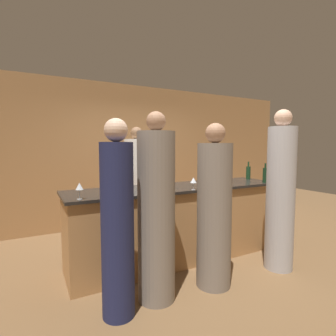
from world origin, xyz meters
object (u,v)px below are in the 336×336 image
object	(u,v)px
guest_2	(280,195)
ice_bucket	(221,176)
bartender	(137,191)
guest_1	(117,225)
wine_bottle_1	(265,175)
guest_3	(214,212)
wine_bottle_0	(248,172)
guest_0	(156,214)

from	to	relation	value
guest_2	ice_bucket	distance (m)	0.95
bartender	guest_2	world-z (taller)	guest_2
guest_1	wine_bottle_1	size ratio (longest dim) A/B	6.19
bartender	guest_3	distance (m)	1.61
guest_1	wine_bottle_0	distance (m)	2.73
bartender	guest_2	bearing A→B (deg)	128.48
wine_bottle_0	bartender	bearing A→B (deg)	159.10
guest_0	wine_bottle_0	size ratio (longest dim) A/B	6.49
guest_2	wine_bottle_1	size ratio (longest dim) A/B	6.91
guest_3	wine_bottle_0	size ratio (longest dim) A/B	6.19
guest_3	ice_bucket	size ratio (longest dim) A/B	9.07
wine_bottle_0	ice_bucket	world-z (taller)	wine_bottle_0
guest_1	guest_2	world-z (taller)	guest_2
guest_1	guest_3	xyz separation A→B (m)	(1.11, 0.02, -0.02)
guest_1	guest_2	distance (m)	2.12
bartender	guest_3	size ratio (longest dim) A/B	1.03
guest_3	bartender	bearing A→B (deg)	100.67
ice_bucket	bartender	bearing A→B (deg)	146.34
guest_1	guest_3	distance (m)	1.11
guest_1	guest_2	bearing A→B (deg)	-1.02
bartender	wine_bottle_0	size ratio (longest dim) A/B	6.36
ice_bucket	wine_bottle_0	bearing A→B (deg)	6.19
ice_bucket	guest_0	bearing A→B (deg)	-151.65
guest_0	guest_2	world-z (taller)	guest_2
guest_1	guest_3	size ratio (longest dim) A/B	1.00
wine_bottle_0	guest_2	bearing A→B (deg)	-113.29
guest_1	wine_bottle_0	size ratio (longest dim) A/B	6.17
bartender	ice_bucket	xyz separation A→B (m)	(1.09, -0.73, 0.26)
guest_0	ice_bucket	distance (m)	1.70
bartender	wine_bottle_1	xyz separation A→B (m)	(1.66, -1.07, 0.28)
guest_1	wine_bottle_1	xyz separation A→B (m)	(2.48, 0.53, 0.28)
bartender	ice_bucket	world-z (taller)	bartender
guest_2	guest_3	distance (m)	1.01
bartender	guest_0	world-z (taller)	guest_0
guest_0	ice_bucket	xyz separation A→B (m)	(1.48, 0.80, 0.24)
guest_3	guest_2	bearing A→B (deg)	-3.23
guest_1	wine_bottle_1	world-z (taller)	guest_1
guest_3	ice_bucket	bearing A→B (deg)	47.14
bartender	guest_2	distance (m)	2.10
guest_1	wine_bottle_1	bearing A→B (deg)	12.10
guest_1	guest_3	world-z (taller)	guest_3
wine_bottle_0	ice_bucket	size ratio (longest dim) A/B	1.47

